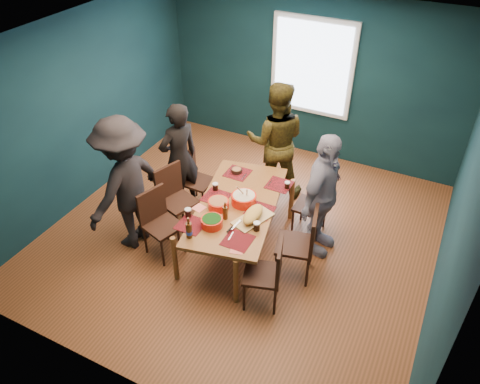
# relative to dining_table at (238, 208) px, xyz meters

# --- Properties ---
(room) EXTENTS (5.01, 5.01, 2.71)m
(room) POSITION_rel_dining_table_xyz_m (-0.05, 0.51, 0.72)
(room) COLOR #984F2C
(room) RESTS_ON ground
(dining_table) EXTENTS (1.31, 2.04, 0.72)m
(dining_table) POSITION_rel_dining_table_xyz_m (0.00, 0.00, 0.00)
(dining_table) COLOR brown
(dining_table) RESTS_ON floor
(chair_left_far) EXTENTS (0.41, 0.41, 0.87)m
(chair_left_far) POSITION_rel_dining_table_xyz_m (-0.99, 0.55, -0.14)
(chair_left_far) COLOR #321910
(chair_left_far) RESTS_ON floor
(chair_left_mid) EXTENTS (0.54, 0.54, 0.95)m
(chair_left_mid) POSITION_rel_dining_table_xyz_m (-0.97, -0.00, -0.10)
(chair_left_mid) COLOR #321910
(chair_left_mid) RESTS_ON floor
(chair_left_near) EXTENTS (0.52, 0.52, 0.92)m
(chair_left_near) POSITION_rel_dining_table_xyz_m (-0.88, -0.51, -0.11)
(chair_left_near) COLOR #321910
(chair_left_near) RESTS_ON floor
(chair_right_far) EXTENTS (0.41, 0.41, 0.88)m
(chair_right_far) POSITION_rel_dining_table_xyz_m (0.82, 0.72, -0.14)
(chair_right_far) COLOR #321910
(chair_right_far) RESTS_ON floor
(chair_right_mid) EXTENTS (0.53, 0.53, 0.98)m
(chair_right_mid) POSITION_rel_dining_table_xyz_m (0.94, -0.11, -0.08)
(chair_right_mid) COLOR #321910
(chair_right_mid) RESTS_ON floor
(chair_right_near) EXTENTS (0.51, 0.51, 0.91)m
(chair_right_near) POSITION_rel_dining_table_xyz_m (0.76, -0.70, -0.12)
(chair_right_near) COLOR #321910
(chair_right_near) RESTS_ON floor
(person_far_left) EXTENTS (0.61, 0.72, 1.66)m
(person_far_left) POSITION_rel_dining_table_xyz_m (-1.13, 0.43, 0.18)
(person_far_left) COLOR black
(person_far_left) RESTS_ON floor
(person_back) EXTENTS (1.06, 0.95, 1.80)m
(person_back) POSITION_rel_dining_table_xyz_m (-0.07, 1.36, 0.25)
(person_back) COLOR black
(person_back) RESTS_ON floor
(person_right) EXTENTS (0.52, 1.04, 1.71)m
(person_right) POSITION_rel_dining_table_xyz_m (0.95, 0.44, 0.21)
(person_right) COLOR white
(person_right) RESTS_ON floor
(person_near_left) EXTENTS (0.79, 1.25, 1.85)m
(person_near_left) POSITION_rel_dining_table_xyz_m (-1.32, -0.53, 0.28)
(person_near_left) COLOR black
(person_near_left) RESTS_ON floor
(bowl_salad) EXTENTS (0.26, 0.26, 0.11)m
(bowl_salad) POSITION_rel_dining_table_xyz_m (-0.18, -0.18, 0.13)
(bowl_salad) COLOR red
(bowl_salad) RESTS_ON dining_table
(bowl_dumpling) EXTENTS (0.32, 0.32, 0.29)m
(bowl_dumpling) POSITION_rel_dining_table_xyz_m (0.06, 0.05, 0.14)
(bowl_dumpling) COLOR red
(bowl_dumpling) RESTS_ON dining_table
(bowl_herbs) EXTENTS (0.26, 0.26, 0.11)m
(bowl_herbs) POSITION_rel_dining_table_xyz_m (-0.08, -0.52, 0.13)
(bowl_herbs) COLOR red
(bowl_herbs) RESTS_ON dining_table
(cutting_board) EXTENTS (0.42, 0.66, 0.14)m
(cutting_board) POSITION_rel_dining_table_xyz_m (0.30, -0.20, 0.13)
(cutting_board) COLOR tan
(cutting_board) RESTS_ON dining_table
(small_bowl) EXTENTS (0.15, 0.15, 0.06)m
(small_bowl) POSITION_rel_dining_table_xyz_m (-0.33, 0.62, 0.10)
(small_bowl) COLOR black
(small_bowl) RESTS_ON dining_table
(beer_bottle_a) EXTENTS (0.08, 0.08, 0.28)m
(beer_bottle_a) POSITION_rel_dining_table_xyz_m (-0.22, -0.80, 0.17)
(beer_bottle_a) COLOR #42210B
(beer_bottle_a) RESTS_ON dining_table
(beer_bottle_b) EXTENTS (0.06, 0.06, 0.24)m
(beer_bottle_b) POSITION_rel_dining_table_xyz_m (-0.00, -0.33, 0.16)
(beer_bottle_b) COLOR #42210B
(beer_bottle_b) RESTS_ON dining_table
(cola_glass_a) EXTENTS (0.08, 0.08, 0.11)m
(cola_glass_a) POSITION_rel_dining_table_xyz_m (-0.42, -0.49, 0.13)
(cola_glass_a) COLOR black
(cola_glass_a) RESTS_ON dining_table
(cola_glass_b) EXTENTS (0.08, 0.08, 0.11)m
(cola_glass_b) POSITION_rel_dining_table_xyz_m (0.43, -0.35, 0.13)
(cola_glass_b) COLOR black
(cola_glass_b) RESTS_ON dining_table
(cola_glass_c) EXTENTS (0.07, 0.07, 0.10)m
(cola_glass_c) POSITION_rel_dining_table_xyz_m (0.43, 0.59, 0.12)
(cola_glass_c) COLOR black
(cola_glass_c) RESTS_ON dining_table
(cola_glass_d) EXTENTS (0.08, 0.08, 0.10)m
(cola_glass_d) POSITION_rel_dining_table_xyz_m (-0.39, 0.13, 0.12)
(cola_glass_d) COLOR black
(cola_glass_d) RESTS_ON dining_table
(napkin_a) EXTENTS (0.17, 0.17, 0.00)m
(napkin_a) POSITION_rel_dining_table_xyz_m (0.35, 0.05, 0.07)
(napkin_a) COLOR #F07265
(napkin_a) RESTS_ON dining_table
(napkin_b) EXTENTS (0.17, 0.17, 0.00)m
(napkin_b) POSITION_rel_dining_table_xyz_m (-0.39, -0.29, 0.07)
(napkin_b) COLOR #F07265
(napkin_b) RESTS_ON dining_table
(napkin_c) EXTENTS (0.18, 0.18, 0.00)m
(napkin_c) POSITION_rel_dining_table_xyz_m (0.37, -0.75, 0.07)
(napkin_c) COLOR #F07265
(napkin_c) RESTS_ON dining_table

